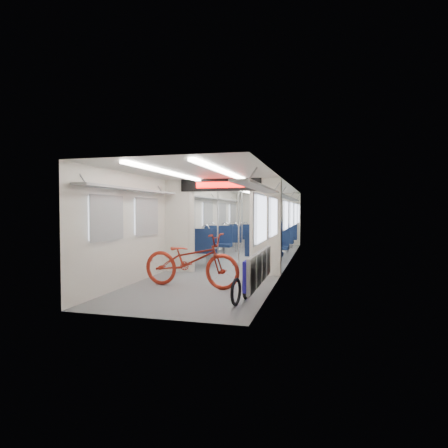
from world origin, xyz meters
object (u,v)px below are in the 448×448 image
stanchion_near_right (239,225)px  stanchion_far_right (258,222)px  bicycle (191,260)px  flip_bench (259,267)px  seat_bay_far_left (235,236)px  stanchion_far_left (242,222)px  bike_hoop_c (250,277)px  seat_bay_far_right (283,236)px  stanchion_near_left (218,225)px  seat_bay_near_right (269,245)px  bike_hoop_b (246,285)px  seat_bay_near_left (209,242)px  bike_hoop_a (236,293)px

stanchion_near_right → stanchion_far_right: (-0.03, 3.25, 0.00)m
bicycle → stanchion_near_right: bearing=-3.2°
flip_bench → seat_bay_far_left: size_ratio=1.09×
stanchion_near_right → stanchion_far_left: bearing=100.3°
bike_hoop_c → stanchion_near_right: size_ratio=0.23×
bike_hoop_c → stanchion_far_right: bearing=97.8°
flip_bench → seat_bay_far_right: 8.19m
seat_bay_far_right → stanchion_near_left: size_ratio=0.96×
seat_bay_near_right → stanchion_near_left: size_ratio=0.98×
seat_bay_far_right → seat_bay_near_right: bearing=-90.0°
bike_hoop_b → stanchion_near_right: stanchion_near_right is taller
seat_bay_near_right → stanchion_near_right: bearing=-122.4°
bike_hoop_b → seat_bay_near_left: (-2.04, 4.50, 0.32)m
bike_hoop_a → seat_bay_near_right: size_ratio=0.20×
seat_bay_near_right → stanchion_near_right: stanchion_near_right is taller
seat_bay_near_left → stanchion_far_left: 1.86m
flip_bench → stanchion_far_right: size_ratio=0.92×
bike_hoop_a → stanchion_far_left: 6.82m
seat_bay_near_left → stanchion_near_right: bearing=-47.3°
flip_bench → seat_bay_far_left: (-2.29, 8.07, -0.05)m
bike_hoop_a → stanchion_near_right: stanchion_near_right is taller
seat_bay_far_right → stanchion_far_right: size_ratio=0.96×
flip_bench → bike_hoop_a: bearing=-128.1°
flip_bench → bike_hoop_b: 0.43m
flip_bench → stanchion_far_right: (-1.10, 6.54, 0.57)m
flip_bench → seat_bay_near_right: (-0.42, 4.32, -0.01)m
seat_bay_far_left → seat_bay_far_right: bearing=3.3°
bike_hoop_b → bike_hoop_c: bike_hoop_b is taller
bike_hoop_b → bike_hoop_c: (-0.08, 0.81, -0.01)m
seat_bay_far_left → stanchion_far_right: stanchion_far_right is taller
seat_bay_far_left → flip_bench: bearing=-74.2°
flip_bench → bike_hoop_b: (-0.25, 0.11, -0.34)m
seat_bay_near_right → bike_hoop_b: bearing=-87.7°
flip_bench → seat_bay_near_left: seat_bay_near_left is taller
bike_hoop_c → bike_hoop_a: bearing=-89.1°
bike_hoop_a → stanchion_far_right: 7.04m
seat_bay_near_left → stanchion_far_right: (1.19, 1.94, 0.58)m
bike_hoop_b → seat_bay_near_right: size_ratio=0.24×
flip_bench → bike_hoop_a: 0.62m
flip_bench → stanchion_near_left: 3.91m
flip_bench → bike_hoop_a: size_ratio=4.70×
seat_bay_far_left → stanchion_far_right: (1.19, -1.54, 0.62)m
bike_hoop_a → seat_bay_far_right: bearing=90.8°
bicycle → bike_hoop_a: (1.20, -1.20, -0.34)m
seat_bay_near_left → seat_bay_far_left: (-0.00, 3.47, -0.04)m
seat_bay_far_left → stanchion_far_right: size_ratio=0.84×
bike_hoop_b → stanchion_near_left: 3.78m
seat_bay_far_left → stanchion_far_left: stanchion_far_left is taller
seat_bay_near_left → stanchion_near_left: bearing=-62.1°
bike_hoop_a → bike_hoop_c: size_ratio=0.86×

